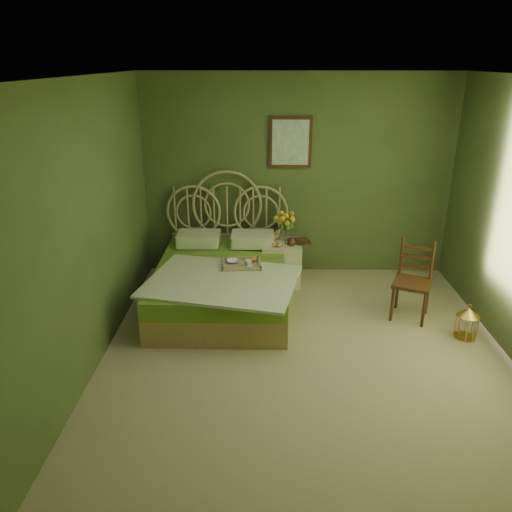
{
  "coord_description": "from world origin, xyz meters",
  "views": [
    {
      "loc": [
        -0.4,
        -4.16,
        2.73
      ],
      "look_at": [
        -0.51,
        1.0,
        0.69
      ],
      "focal_mm": 35.0,
      "sensor_mm": 36.0,
      "label": 1
    }
  ],
  "objects_px": {
    "nightstand": "(282,257)",
    "birdcage": "(467,323)",
    "bed": "(222,279)",
    "chair": "(411,275)"
  },
  "relations": [
    {
      "from": "nightstand",
      "to": "bed",
      "type": "bearing_deg",
      "value": -139.5
    },
    {
      "from": "bed",
      "to": "chair",
      "type": "distance_m",
      "value": 2.16
    },
    {
      "from": "bed",
      "to": "birdcage",
      "type": "xyz_separation_m",
      "value": [
        2.62,
        -0.76,
        -0.14
      ]
    },
    {
      "from": "bed",
      "to": "nightstand",
      "type": "bearing_deg",
      "value": 40.5
    },
    {
      "from": "bed",
      "to": "birdcage",
      "type": "relative_size",
      "value": 6.53
    },
    {
      "from": "chair",
      "to": "birdcage",
      "type": "height_order",
      "value": "chair"
    },
    {
      "from": "nightstand",
      "to": "birdcage",
      "type": "relative_size",
      "value": 2.85
    },
    {
      "from": "nightstand",
      "to": "birdcage",
      "type": "distance_m",
      "value": 2.35
    },
    {
      "from": "birdcage",
      "to": "nightstand",
      "type": "bearing_deg",
      "value": 144.09
    },
    {
      "from": "nightstand",
      "to": "chair",
      "type": "distance_m",
      "value": 1.67
    }
  ]
}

